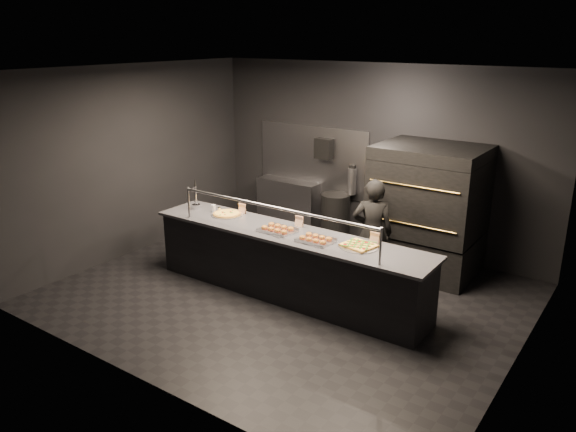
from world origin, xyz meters
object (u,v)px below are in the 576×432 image
object	(u,v)px
prep_shelf	(289,204)
worker	(372,233)
round_pizza	(227,214)
square_pizza	(359,246)
beer_tap	(196,200)
slider_tray_b	(316,239)
trash_bin	(335,218)
fire_extinguisher	(352,181)
slider_tray_a	(278,229)
pizza_oven	(428,209)
service_counter	(287,264)
towel_dispenser	(324,149)

from	to	relation	value
prep_shelf	worker	size ratio (longest dim) A/B	0.77
round_pizza	square_pizza	world-z (taller)	square_pizza
beer_tap	slider_tray_b	world-z (taller)	beer_tap
trash_bin	fire_extinguisher	bearing A→B (deg)	41.63
slider_tray_a	beer_tap	bearing A→B (deg)	176.15
pizza_oven	square_pizza	world-z (taller)	pizza_oven
pizza_oven	trash_bin	xyz separation A→B (m)	(-1.75, 0.32, -0.55)
worker	pizza_oven	bearing A→B (deg)	-142.36
round_pizza	slider_tray_b	bearing A→B (deg)	-6.31
fire_extinguisher	service_counter	bearing A→B (deg)	-81.70
slider_tray_b	towel_dispenser	bearing A→B (deg)	119.52
service_counter	round_pizza	bearing A→B (deg)	175.02
pizza_oven	service_counter	bearing A→B (deg)	-122.27
towel_dispenser	beer_tap	xyz separation A→B (m)	(-0.81, -2.33, -0.49)
slider_tray_b	trash_bin	size ratio (longest dim) A/B	0.58
prep_shelf	worker	bearing A→B (deg)	-29.39
fire_extinguisher	round_pizza	xyz separation A→B (m)	(-0.79, -2.30, -0.12)
worker	beer_tap	bearing A→B (deg)	-5.91
prep_shelf	beer_tap	xyz separation A→B (m)	(-0.11, -2.26, 0.61)
prep_shelf	square_pizza	xyz separation A→B (m)	(2.64, -2.27, 0.49)
service_counter	slider_tray_b	distance (m)	0.70
fire_extinguisher	slider_tray_b	bearing A→B (deg)	-71.10
prep_shelf	worker	xyz separation A→B (m)	(2.36, -1.33, 0.32)
slider_tray_b	trash_bin	bearing A→B (deg)	114.56
slider_tray_a	slider_tray_b	bearing A→B (deg)	-2.93
square_pizza	service_counter	bearing A→B (deg)	-177.03
pizza_oven	square_pizza	size ratio (longest dim) A/B	3.98
towel_dispenser	slider_tray_a	bearing A→B (deg)	-72.30
service_counter	prep_shelf	world-z (taller)	service_counter
service_counter	trash_bin	size ratio (longest dim) A/B	4.94
round_pizza	slider_tray_a	world-z (taller)	slider_tray_a
round_pizza	slider_tray_b	size ratio (longest dim) A/B	0.97
towel_dispenser	slider_tray_b	distance (m)	2.90
towel_dispenser	slider_tray_b	size ratio (longest dim) A/B	0.72
slider_tray_a	square_pizza	distance (m)	1.17
square_pizza	slider_tray_a	bearing A→B (deg)	-174.88
towel_dispenser	trash_bin	size ratio (longest dim) A/B	0.42
slider_tray_b	slider_tray_a	bearing A→B (deg)	177.07
worker	square_pizza	bearing A→B (deg)	80.23
slider_tray_b	beer_tap	bearing A→B (deg)	176.41
fire_extinguisher	pizza_oven	bearing A→B (deg)	-17.89
beer_tap	slider_tray_b	xyz separation A→B (m)	(2.21, -0.14, -0.11)
round_pizza	slider_tray_a	xyz separation A→B (m)	(1.02, -0.15, 0.01)
pizza_oven	worker	xyz separation A→B (m)	(-0.44, -0.91, -0.19)
beer_tap	worker	distance (m)	2.66
slider_tray_a	service_counter	bearing A→B (deg)	22.46
fire_extinguisher	round_pizza	size ratio (longest dim) A/B	1.08
towel_dispenser	slider_tray_b	bearing A→B (deg)	-60.48
prep_shelf	beer_tap	distance (m)	2.35
prep_shelf	square_pizza	world-z (taller)	square_pizza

